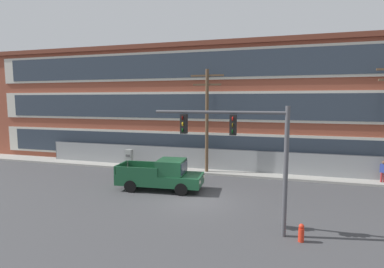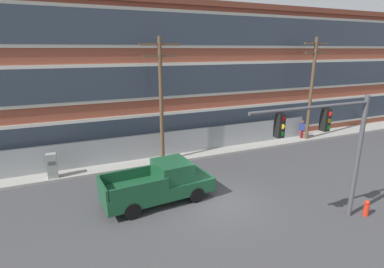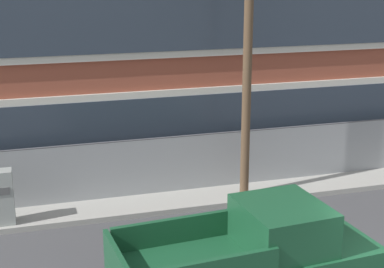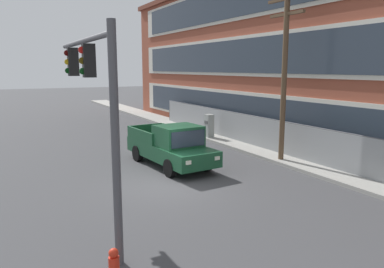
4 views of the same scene
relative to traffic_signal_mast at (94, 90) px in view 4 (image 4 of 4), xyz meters
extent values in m
plane|color=#424244|center=(-3.10, 3.50, -4.07)|extent=(160.00, 160.00, 0.00)
cube|color=#9E9B93|center=(-3.10, 10.65, -3.99)|extent=(80.00, 2.16, 0.16)
cube|color=beige|center=(-0.66, 11.67, -2.16)|extent=(50.28, 0.10, 2.50)
cube|color=#2D3844|center=(-0.66, 11.61, -2.16)|extent=(48.09, 0.06, 2.08)
cube|color=beige|center=(-0.66, 11.67, 1.31)|extent=(50.28, 0.10, 2.50)
cube|color=#2D3844|center=(-0.66, 11.61, 1.31)|extent=(48.09, 0.06, 2.08)
cube|color=gray|center=(-5.15, 10.94, -3.13)|extent=(28.41, 0.04, 1.87)
cylinder|color=#4C4C51|center=(-19.36, 10.94, -3.13)|extent=(0.06, 0.06, 1.87)
cylinder|color=#4C4C51|center=(-5.15, 10.94, -2.20)|extent=(28.41, 0.05, 0.05)
cylinder|color=#4C4C51|center=(1.80, 0.00, -1.23)|extent=(0.20, 0.20, 5.68)
cylinder|color=#4C4C51|center=(-1.16, 0.00, 1.31)|extent=(5.92, 0.14, 0.14)
cube|color=black|center=(-0.48, 0.00, 0.76)|extent=(0.28, 0.32, 0.90)
cylinder|color=red|center=(-0.48, -0.18, 1.04)|extent=(0.04, 0.18, 0.18)
cylinder|color=#503E08|center=(-0.48, -0.18, 0.76)|extent=(0.04, 0.18, 0.18)
cylinder|color=#0A4011|center=(-0.48, -0.18, 0.48)|extent=(0.04, 0.18, 0.18)
cube|color=black|center=(-2.75, 0.00, 0.76)|extent=(0.28, 0.32, 0.90)
cylinder|color=#4B0807|center=(-2.75, -0.18, 1.04)|extent=(0.04, 0.18, 0.18)
cylinder|color=gold|center=(-2.75, -0.18, 0.76)|extent=(0.04, 0.18, 0.18)
cylinder|color=#0A4011|center=(-2.75, -0.18, 0.48)|extent=(0.04, 0.18, 0.18)
cube|color=#194C2D|center=(-5.98, 4.89, -3.32)|extent=(5.74, 2.50, 0.70)
cube|color=#194C2D|center=(-5.20, 4.95, -2.50)|extent=(1.82, 2.02, 0.95)
cube|color=#283342|center=(-4.35, 5.02, -2.50)|extent=(0.19, 1.69, 0.71)
cube|color=#194C2D|center=(-7.31, 5.76, -2.69)|extent=(2.80, 0.34, 0.56)
cube|color=#194C2D|center=(-7.16, 3.82, -2.69)|extent=(2.80, 0.34, 0.56)
cube|color=#194C2D|center=(-8.73, 4.67, -2.69)|extent=(0.26, 1.98, 0.56)
cylinder|color=black|center=(-4.38, 5.97, -3.67)|extent=(0.82, 0.32, 0.80)
cylinder|color=black|center=(-4.23, 4.07, -3.67)|extent=(0.82, 0.32, 0.80)
cylinder|color=black|center=(-7.73, 5.70, -3.67)|extent=(0.82, 0.32, 0.80)
cylinder|color=black|center=(-7.58, 3.81, -3.67)|extent=(0.82, 0.32, 0.80)
cube|color=white|center=(-3.23, 5.83, -3.22)|extent=(0.08, 0.24, 0.16)
cube|color=white|center=(-3.12, 4.39, -3.22)|extent=(0.08, 0.24, 0.16)
cylinder|color=brown|center=(-4.03, 10.06, 0.09)|extent=(0.26, 0.26, 8.32)
cube|color=brown|center=(-4.03, 10.06, 3.05)|extent=(2.25, 0.14, 0.14)
cube|color=#939993|center=(-10.93, 9.94, -3.24)|extent=(0.57, 0.45, 1.66)
cube|color=#515151|center=(-10.93, 9.71, -2.91)|extent=(0.40, 0.02, 0.20)
sphere|color=red|center=(2.50, -0.33, -3.40)|extent=(0.22, 0.22, 0.22)
camera|label=1|loc=(1.42, -13.11, 1.85)|focal=28.00mm
camera|label=2|loc=(-10.01, -8.46, 3.46)|focal=28.00mm
camera|label=3|loc=(-10.21, -5.32, 2.78)|focal=55.00mm
camera|label=4|loc=(9.96, -2.34, 0.56)|focal=35.00mm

